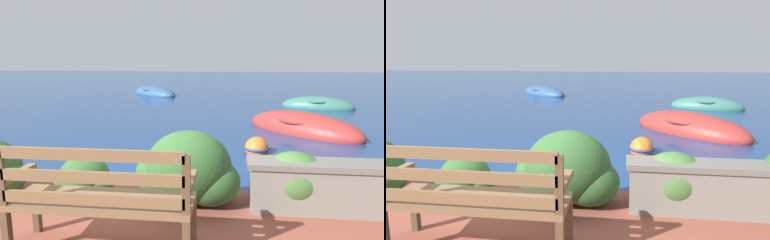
{
  "view_description": "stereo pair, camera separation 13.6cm",
  "coord_description": "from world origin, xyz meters",
  "views": [
    {
      "loc": [
        1.07,
        -3.96,
        1.81
      ],
      "look_at": [
        0.2,
        3.53,
        0.42
      ],
      "focal_mm": 32.0,
      "sensor_mm": 36.0,
      "label": 1
    },
    {
      "loc": [
        1.21,
        -3.95,
        1.81
      ],
      "look_at": [
        0.2,
        3.53,
        0.42
      ],
      "focal_mm": 32.0,
      "sensor_mm": 36.0,
      "label": 2
    }
  ],
  "objects": [
    {
      "name": "ground_plane",
      "position": [
        0.0,
        0.0,
        0.0
      ],
      "size": [
        80.0,
        80.0,
        0.0
      ],
      "color": "navy"
    },
    {
      "name": "park_bench",
      "position": [
        0.03,
        -1.48,
        0.7
      ],
      "size": [
        1.52,
        0.48,
        0.93
      ],
      "rotation": [
        0.0,
        0.0,
        -0.1
      ],
      "color": "brown",
      "rests_on": "patio_terrace"
    },
    {
      "name": "stone_wall",
      "position": [
        2.1,
        -0.47,
        0.49
      ],
      "size": [
        1.71,
        0.39,
        0.53
      ],
      "color": "slate",
      "rests_on": "patio_terrace"
    },
    {
      "name": "hedge_clump_centre",
      "position": [
        -0.59,
        -0.4,
        0.43
      ],
      "size": [
        0.72,
        0.52,
        0.49
      ],
      "color": "#2D5628",
      "rests_on": "patio_terrace"
    },
    {
      "name": "hedge_clump_right",
      "position": [
        0.6,
        -0.38,
        0.57
      ],
      "size": [
        1.19,
        0.85,
        0.81
      ],
      "color": "#2D5628",
      "rests_on": "patio_terrace"
    },
    {
      "name": "hedge_clump_far_right",
      "position": [
        1.74,
        -0.35,
        0.48
      ],
      "size": [
        0.88,
        0.63,
        0.6
      ],
      "color": "#426B33",
      "rests_on": "patio_terrace"
    },
    {
      "name": "rowboat_nearest",
      "position": [
        2.81,
        4.53,
        0.07
      ],
      "size": [
        3.02,
        3.09,
        0.86
      ],
      "rotation": [
        0.0,
        0.0,
        2.33
      ],
      "color": "#9E2D28",
      "rests_on": "ground_plane"
    },
    {
      "name": "rowboat_mid",
      "position": [
        4.14,
        8.64,
        0.06
      ],
      "size": [
        2.66,
        1.65,
        0.75
      ],
      "rotation": [
        0.0,
        0.0,
        2.84
      ],
      "color": "#336B5B",
      "rests_on": "ground_plane"
    },
    {
      "name": "rowboat_far",
      "position": [
        -2.69,
        12.42,
        0.06
      ],
      "size": [
        3.04,
        3.06,
        0.75
      ],
      "rotation": [
        0.0,
        0.0,
        5.49
      ],
      "color": "#2D517A",
      "rests_on": "ground_plane"
    },
    {
      "name": "mooring_buoy",
      "position": [
        1.57,
        2.52,
        0.08
      ],
      "size": [
        0.5,
        0.5,
        0.45
      ],
      "color": "orange",
      "rests_on": "ground_plane"
    }
  ]
}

